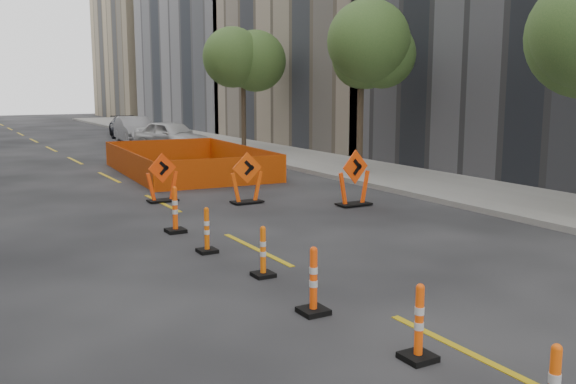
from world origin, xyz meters
TOP-DOWN VIEW (x-y plane):
  - ground_plane at (0.00, 0.00)m, footprint 140.00×140.00m
  - sidewalk_right at (9.00, 12.00)m, footprint 4.00×90.00m
  - bld_right_c at (17.00, 23.80)m, footprint 12.00×16.00m
  - bld_right_d at (17.00, 40.20)m, footprint 12.00×18.00m
  - bld_right_e at (17.00, 58.60)m, footprint 12.00×14.00m
  - tree_r_b at (8.40, 12.00)m, footprint 2.80×2.80m
  - tree_r_c at (8.40, 22.00)m, footprint 2.80×2.80m
  - channelizer_2 at (-0.70, -1.82)m, footprint 0.39×0.39m
  - channelizer_3 at (-0.97, 0.21)m, footprint 0.40×0.40m
  - channelizer_4 at (-0.75, 2.24)m, footprint 0.36×0.36m
  - channelizer_5 at (-0.98, 4.27)m, footprint 0.37×0.37m
  - channelizer_6 at (-0.92, 6.30)m, footprint 0.42×0.42m
  - chevron_sign_left at (0.10, 10.22)m, footprint 1.00×0.65m
  - chevron_sign_center at (2.13, 8.79)m, footprint 1.02×0.65m
  - chevron_sign_right at (4.58, 6.97)m, footprint 1.15×0.80m
  - safety_fence at (2.95, 15.72)m, footprint 5.11×8.14m
  - parked_car_near at (5.23, 23.95)m, footprint 3.17×4.94m
  - parked_car_mid at (4.86, 29.18)m, footprint 2.01×4.80m
  - parked_car_far at (5.68, 34.40)m, footprint 2.77×4.85m

SIDE VIEW (x-z plane):
  - ground_plane at x=0.00m, z-range 0.00..0.00m
  - sidewalk_right at x=9.00m, z-range 0.00..0.15m
  - channelizer_4 at x=-0.75m, z-range 0.00..0.92m
  - channelizer_5 at x=-0.98m, z-range 0.00..0.94m
  - safety_fence at x=2.95m, z-range 0.00..0.98m
  - channelizer_2 at x=-0.70m, z-range 0.00..0.98m
  - channelizer_3 at x=-0.97m, z-range 0.00..1.03m
  - channelizer_6 at x=-0.92m, z-range 0.00..1.08m
  - parked_car_far at x=5.68m, z-range 0.00..1.32m
  - chevron_sign_left at x=0.10m, z-range 0.00..1.42m
  - chevron_sign_center at x=2.13m, z-range 0.00..1.48m
  - parked_car_mid at x=4.86m, z-range 0.00..1.54m
  - parked_car_near at x=5.23m, z-range 0.00..1.56m
  - chevron_sign_right at x=4.58m, z-range 0.00..1.58m
  - tree_r_b at x=8.40m, z-range 1.55..7.50m
  - tree_r_c at x=8.40m, z-range 1.55..7.50m
  - bld_right_c at x=17.00m, z-range 0.00..14.00m
  - bld_right_e at x=17.00m, z-range 0.00..16.00m
  - bld_right_d at x=17.00m, z-range 0.00..20.00m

